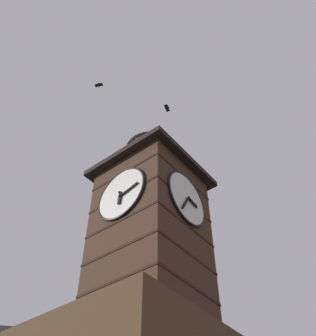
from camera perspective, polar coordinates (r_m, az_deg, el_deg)
name	(u,v)px	position (r m, az deg, el deg)	size (l,w,h in m)	color
clock_tower	(151,222)	(16.45, -1.01, -7.47)	(4.18, 4.18, 9.75)	#422B1E
flying_bird_high	(99,85)	(25.93, -8.22, 11.39)	(0.39, 0.55, 0.16)	black
flying_bird_low	(167,108)	(22.26, 1.25, 8.37)	(0.51, 0.33, 0.15)	black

